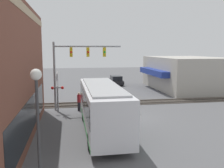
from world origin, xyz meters
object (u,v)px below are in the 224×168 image
at_px(crossing_signal, 57,88).
at_px(parked_car_black, 116,80).
at_px(streetlamp, 38,122).
at_px(pedestrian_at_crossing, 79,101).
at_px(parked_car_white, 108,89).
at_px(city_bus, 102,106).
at_px(pedestrian_near_bus, 122,111).

xyz_separation_m(crossing_signal, parked_car_black, (17.27, -8.76, -1.59)).
bearing_deg(parked_car_black, streetlamp, 163.98).
xyz_separation_m(parked_car_black, pedestrian_at_crossing, (-17.12, 6.80, 0.21)).
bearing_deg(crossing_signal, parked_car_black, -26.89).
relative_size(crossing_signal, parked_car_white, 0.83).
distance_m(streetlamp, parked_car_white, 22.91).
height_order(parked_car_white, parked_car_black, parked_car_black).
xyz_separation_m(city_bus, parked_car_white, (14.40, -2.60, -1.14)).
xyz_separation_m(pedestrian_at_crossing, pedestrian_near_bus, (-4.42, -3.20, 0.04)).
height_order(city_bus, parked_car_white, city_bus).
xyz_separation_m(streetlamp, pedestrian_at_crossing, (13.80, -2.08, -2.12)).
bearing_deg(crossing_signal, city_bus, -151.15).
distance_m(streetlamp, pedestrian_at_crossing, 14.12).
bearing_deg(parked_car_white, parked_car_black, -17.35).
xyz_separation_m(city_bus, crossing_signal, (6.10, 3.36, 0.46)).
bearing_deg(crossing_signal, pedestrian_near_bus, -129.60).
bearing_deg(city_bus, parked_car_white, -10.24).
bearing_deg(pedestrian_near_bus, parked_car_black, -9.48).
distance_m(city_bus, crossing_signal, 6.97).
bearing_deg(streetlamp, crossing_signal, -0.51).
relative_size(city_bus, pedestrian_at_crossing, 5.72).
height_order(city_bus, pedestrian_near_bus, city_bus).
distance_m(parked_car_black, pedestrian_near_bus, 21.84).
distance_m(pedestrian_at_crossing, pedestrian_near_bus, 5.46).
relative_size(parked_car_white, pedestrian_at_crossing, 2.55).
height_order(streetlamp, pedestrian_near_bus, streetlamp).
bearing_deg(pedestrian_at_crossing, city_bus, -167.36).
relative_size(city_bus, crossing_signal, 2.69).
xyz_separation_m(city_bus, pedestrian_at_crossing, (6.24, 1.40, -0.92)).
height_order(streetlamp, parked_car_black, streetlamp).
relative_size(city_bus, pedestrian_near_bus, 5.51).
height_order(parked_car_white, pedestrian_at_crossing, pedestrian_at_crossing).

